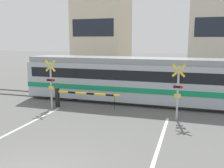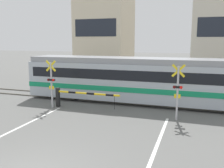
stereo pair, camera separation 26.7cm
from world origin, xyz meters
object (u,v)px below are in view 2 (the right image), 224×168
commuter_train (159,80)px  crossing_signal_right (178,90)px  crossing_signal_left (51,82)px  pedestrian (154,80)px  crossing_barrier_far (166,85)px  crossing_barrier_near (73,95)px

commuter_train → crossing_signal_right: size_ratio=6.15×
commuter_train → crossing_signal_left: (-6.03, -3.01, 0.01)m
crossing_signal_right → pedestrian: bearing=107.9°
commuter_train → crossing_signal_left: size_ratio=6.15×
crossing_signal_right → commuter_train: bearing=114.5°
crossing_barrier_far → crossing_signal_right: bearing=-77.6°
crossing_barrier_near → crossing_signal_right: bearing=-3.2°
crossing_barrier_far → crossing_signal_left: crossing_signal_left is taller
crossing_signal_right → crossing_signal_left: bearing=180.0°
crossing_signal_right → pedestrian: (-2.35, 7.27, -0.67)m
crossing_barrier_near → crossing_barrier_far: size_ratio=1.00×
commuter_train → crossing_barrier_far: size_ratio=4.34×
crossing_barrier_near → crossing_signal_right: crossing_signal_right is taller
commuter_train → crossing_signal_right: commuter_train is taller
commuter_train → crossing_barrier_far: bearing=87.5°
crossing_barrier_far → pedestrian: size_ratio=2.54×
pedestrian → crossing_signal_right: bearing=-72.1°
crossing_signal_left → crossing_barrier_far: bearing=42.9°
commuter_train → pedestrian: (-0.98, 4.26, -0.66)m
commuter_train → crossing_signal_right: bearing=-65.5°
commuter_train → crossing_barrier_near: bearing=-150.8°
crossing_barrier_near → pedestrian: bearing=61.3°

